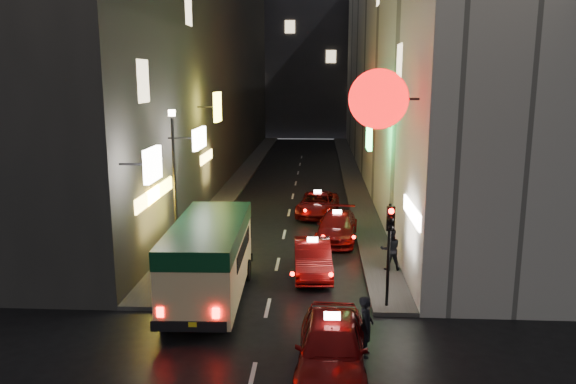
% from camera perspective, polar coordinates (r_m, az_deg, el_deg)
% --- Properties ---
extents(building_left, '(7.49, 52.00, 18.00)m').
position_cam_1_polar(building_left, '(44.29, -9.69, 13.24)').
color(building_left, '#34322F').
rests_on(building_left, ground).
extents(building_right, '(8.36, 52.00, 18.00)m').
position_cam_1_polar(building_right, '(43.68, 11.83, 13.18)').
color(building_right, '#B2AEA3').
rests_on(building_right, ground).
extents(building_far, '(30.00, 10.00, 22.00)m').
position_cam_1_polar(building_far, '(75.30, 1.97, 14.22)').
color(building_far, '#323136').
rests_on(building_far, ground).
extents(sidewalk_left, '(1.50, 52.00, 0.15)m').
position_cam_1_polar(sidewalk_left, '(44.27, -4.55, 1.77)').
color(sidewalk_left, '#42403D').
rests_on(sidewalk_left, ground).
extents(sidewalk_right, '(1.50, 52.00, 0.15)m').
position_cam_1_polar(sidewalk_right, '(43.95, 6.50, 1.65)').
color(sidewalk_right, '#42403D').
rests_on(sidewalk_right, ground).
extents(minibus, '(2.48, 6.61, 2.82)m').
position_cam_1_polar(minibus, '(19.51, -8.01, -6.05)').
color(minibus, beige).
rests_on(minibus, ground).
extents(taxi_near, '(2.58, 5.79, 1.98)m').
position_cam_1_polar(taxi_near, '(15.13, 4.46, -14.98)').
color(taxi_near, '#690A0A').
rests_on(taxi_near, ground).
extents(taxi_second, '(2.28, 4.98, 1.72)m').
position_cam_1_polar(taxi_second, '(22.21, 2.50, -6.45)').
color(taxi_second, '#690A0A').
rests_on(taxi_second, ground).
extents(taxi_third, '(2.43, 4.94, 1.68)m').
position_cam_1_polar(taxi_third, '(26.83, 5.00, -3.31)').
color(taxi_third, '#690A0A').
rests_on(taxi_third, ground).
extents(taxi_far, '(2.47, 4.79, 1.63)m').
position_cam_1_polar(taxi_far, '(31.58, 3.02, -1.04)').
color(taxi_far, '#690A0A').
rests_on(taxi_far, ground).
extents(pedestrian_crossing, '(0.50, 0.70, 1.98)m').
position_cam_1_polar(pedestrian_crossing, '(16.12, 7.92, -12.97)').
color(pedestrian_crossing, black).
rests_on(pedestrian_crossing, ground).
extents(pedestrian_sidewalk, '(0.75, 0.51, 1.90)m').
position_cam_1_polar(pedestrian_sidewalk, '(22.58, 10.36, -5.47)').
color(pedestrian_sidewalk, black).
rests_on(pedestrian_sidewalk, sidewalk_right).
extents(traffic_light, '(0.26, 0.43, 3.50)m').
position_cam_1_polar(traffic_light, '(18.52, 10.30, -4.17)').
color(traffic_light, black).
rests_on(traffic_light, sidewalk_right).
extents(lamp_post, '(0.28, 0.28, 6.22)m').
position_cam_1_polar(lamp_post, '(23.31, -11.46, 1.67)').
color(lamp_post, black).
rests_on(lamp_post, sidewalk_left).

